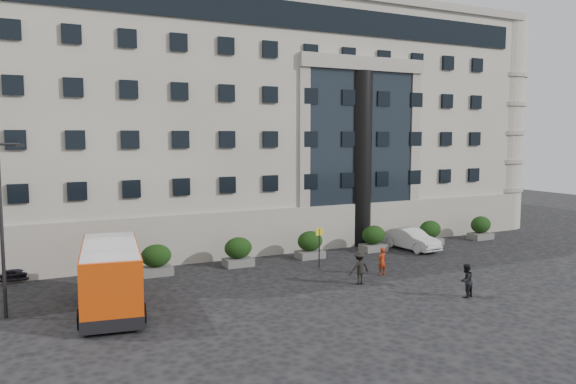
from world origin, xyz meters
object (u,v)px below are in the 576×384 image
(pedestrian_c, at_px, (359,268))
(hedge_d, at_px, (374,238))
(hedge_c, at_px, (310,244))
(hedge_f, at_px, (481,228))
(minibus, at_px, (111,275))
(pedestrian_b, at_px, (466,281))
(white_taxi, at_px, (411,239))
(hedge_b, at_px, (238,252))
(bus_stop_sign, at_px, (319,241))
(hedge_a, at_px, (156,260))
(hedge_e, at_px, (430,233))
(street_lamp, at_px, (3,223))
(parked_car_c, at_px, (14,262))
(pedestrian_a, at_px, (382,261))

(pedestrian_c, bearing_deg, hedge_d, -132.36)
(hedge_c, relative_size, hedge_f, 1.00)
(minibus, relative_size, pedestrian_b, 4.47)
(white_taxi, distance_m, pedestrian_c, 10.79)
(hedge_b, xyz_separation_m, pedestrian_b, (7.80, -11.70, -0.06))
(bus_stop_sign, bearing_deg, hedge_a, 163.58)
(hedge_e, relative_size, pedestrian_b, 1.06)
(hedge_b, bearing_deg, white_taxi, -3.48)
(pedestrian_c, bearing_deg, minibus, -8.05)
(hedge_a, distance_m, hedge_c, 10.40)
(hedge_e, distance_m, street_lamp, 29.34)
(hedge_b, relative_size, bus_stop_sign, 0.73)
(hedge_c, bearing_deg, street_lamp, -165.33)
(hedge_d, relative_size, street_lamp, 0.23)
(hedge_d, distance_m, minibus, 19.99)
(hedge_b, distance_m, pedestrian_b, 14.06)
(hedge_d, bearing_deg, pedestrian_c, -130.19)
(hedge_a, height_order, hedge_e, same)
(hedge_c, relative_size, parked_car_c, 0.36)
(hedge_f, bearing_deg, parked_car_c, 172.85)
(pedestrian_a, height_order, pedestrian_c, pedestrian_c)
(street_lamp, height_order, bus_stop_sign, street_lamp)
(pedestrian_b, xyz_separation_m, pedestrian_c, (-3.40, 4.59, 0.06))
(hedge_f, xyz_separation_m, white_taxi, (-7.65, -0.80, -0.17))
(hedge_e, distance_m, pedestrian_b, 14.07)
(white_taxi, distance_m, pedestrian_a, 8.19)
(minibus, bearing_deg, hedge_c, 31.35)
(hedge_b, xyz_separation_m, hedge_d, (10.40, 0.00, 0.00))
(bus_stop_sign, relative_size, pedestrian_c, 1.35)
(hedge_c, height_order, street_lamp, street_lamp)
(street_lamp, bearing_deg, hedge_f, 8.05)
(hedge_e, xyz_separation_m, pedestrian_a, (-8.83, -5.94, -0.11))
(hedge_a, bearing_deg, pedestrian_b, -42.00)
(parked_car_c, bearing_deg, hedge_d, -3.63)
(hedge_c, xyz_separation_m, bus_stop_sign, (-0.90, -2.80, 0.80))
(hedge_e, distance_m, bus_stop_sign, 11.67)
(hedge_c, bearing_deg, parked_car_c, 166.80)
(hedge_a, bearing_deg, bus_stop_sign, -16.42)
(parked_car_c, distance_m, pedestrian_b, 25.94)
(bus_stop_sign, bearing_deg, hedge_d, 24.66)
(hedge_a, bearing_deg, hedge_c, 0.00)
(bus_stop_sign, bearing_deg, pedestrian_b, -68.56)
(hedge_b, relative_size, hedge_f, 1.00)
(hedge_b, xyz_separation_m, bus_stop_sign, (4.30, -2.80, 0.80))
(hedge_b, xyz_separation_m, hedge_c, (5.20, 0.00, 0.00))
(hedge_d, xyz_separation_m, parked_car_c, (-23.10, 4.20, -0.20))
(parked_car_c, bearing_deg, white_taxi, -4.28)
(white_taxi, bearing_deg, pedestrian_b, -122.08)
(hedge_c, xyz_separation_m, street_lamp, (-18.34, -4.80, 3.44))
(hedge_a, relative_size, pedestrian_b, 1.06)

